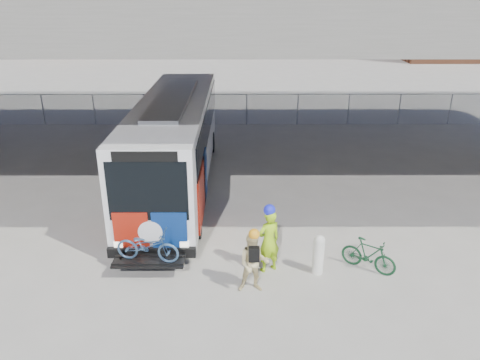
{
  "coord_description": "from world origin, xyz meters",
  "views": [
    {
      "loc": [
        0.52,
        -15.04,
        7.52
      ],
      "look_at": [
        0.56,
        -0.62,
        1.6
      ],
      "focal_mm": 35.0,
      "sensor_mm": 36.0,
      "label": 1
    }
  ],
  "objects_px": {
    "cyclist_hivis": "(269,239)",
    "bike_parked": "(369,255)",
    "bollard": "(319,253)",
    "cyclist_tan": "(254,262)",
    "bus": "(175,136)"
  },
  "relations": [
    {
      "from": "bollard",
      "to": "bus",
      "type": "bearing_deg",
      "value": 126.42
    },
    {
      "from": "cyclist_tan",
      "to": "bike_parked",
      "type": "height_order",
      "value": "cyclist_tan"
    },
    {
      "from": "bus",
      "to": "bike_parked",
      "type": "distance_m",
      "value": 9.01
    },
    {
      "from": "bus",
      "to": "cyclist_tan",
      "type": "xyz_separation_m",
      "value": [
        2.91,
        -7.3,
        -1.23
      ]
    },
    {
      "from": "cyclist_tan",
      "to": "bike_parked",
      "type": "xyz_separation_m",
      "value": [
        3.31,
        0.98,
        -0.39
      ]
    },
    {
      "from": "bollard",
      "to": "cyclist_tan",
      "type": "xyz_separation_m",
      "value": [
        -1.85,
        -0.84,
        0.23
      ]
    },
    {
      "from": "bus",
      "to": "cyclist_tan",
      "type": "relative_size",
      "value": 7.01
    },
    {
      "from": "bollard",
      "to": "cyclist_hivis",
      "type": "distance_m",
      "value": 1.46
    },
    {
      "from": "bus",
      "to": "bollard",
      "type": "height_order",
      "value": "bus"
    },
    {
      "from": "cyclist_hivis",
      "to": "bike_parked",
      "type": "relative_size",
      "value": 1.28
    },
    {
      "from": "cyclist_tan",
      "to": "bike_parked",
      "type": "distance_m",
      "value": 3.47
    },
    {
      "from": "bollard",
      "to": "cyclist_hivis",
      "type": "bearing_deg",
      "value": 174.43
    },
    {
      "from": "bus",
      "to": "bike_parked",
      "type": "bearing_deg",
      "value": -45.45
    },
    {
      "from": "bike_parked",
      "to": "cyclist_tan",
      "type": "bearing_deg",
      "value": 141.49
    },
    {
      "from": "bollard",
      "to": "cyclist_hivis",
      "type": "height_order",
      "value": "cyclist_hivis"
    }
  ]
}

